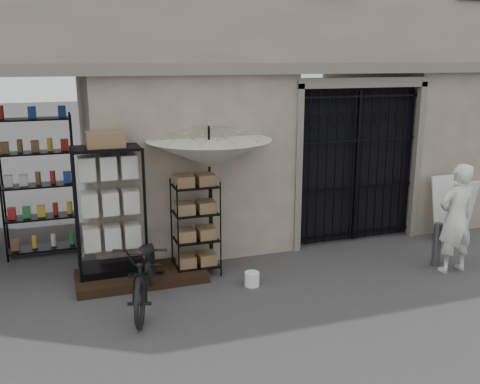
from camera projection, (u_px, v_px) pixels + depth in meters
name	position (u px, v px, depth m)	size (l,w,h in m)	color
ground	(323.00, 299.00, 7.79)	(80.00, 80.00, 0.00)	black
main_building	(235.00, 1.00, 10.37)	(14.00, 4.00, 9.00)	tan
iron_gate	(352.00, 163.00, 10.07)	(2.50, 0.21, 3.00)	black
step_platform	(141.00, 276.00, 8.43)	(2.00, 0.90, 0.15)	black
display_cabinet	(110.00, 217.00, 8.22)	(1.05, 0.71, 2.15)	black
wire_rack	(196.00, 229.00, 8.55)	(0.76, 0.60, 1.57)	black
market_umbrella	(209.00, 146.00, 8.51)	(2.24, 2.26, 2.86)	black
white_bucket	(252.00, 279.00, 8.24)	(0.23, 0.23, 0.22)	white
bicycle	(148.00, 305.00, 7.61)	(0.70, 1.05, 1.99)	black
steel_bollard	(437.00, 244.00, 8.99)	(0.14, 0.14, 0.75)	#5D5E64
shopkeeper	(451.00, 270.00, 8.85)	(0.66, 1.81, 0.43)	silver
easel_sign	(452.00, 210.00, 10.14)	(0.58, 0.67, 1.21)	silver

